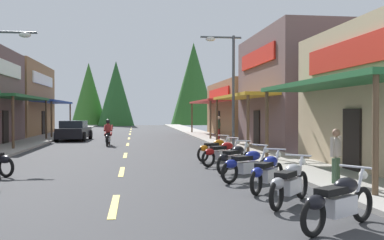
# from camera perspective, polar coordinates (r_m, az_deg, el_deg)

# --- Properties ---
(ground) EXTENTS (10.09, 82.46, 0.10)m
(ground) POSITION_cam_1_polar(r_m,az_deg,el_deg) (27.92, -8.33, -3.19)
(ground) COLOR #38383A
(sidewalk_left) EXTENTS (2.35, 82.46, 0.12)m
(sidewalk_left) POSITION_cam_1_polar(r_m,az_deg,el_deg) (28.69, -20.87, -2.92)
(sidewalk_left) COLOR #9E9991
(sidewalk_left) RESTS_ON ground
(sidewalk_right) EXTENTS (2.35, 82.46, 0.12)m
(sidewalk_right) POSITION_cam_1_polar(r_m,az_deg,el_deg) (28.50, 4.29, -2.88)
(sidewalk_right) COLOR #9E9991
(sidewalk_right) RESTS_ON ground
(centerline_dashes) EXTENTS (0.16, 56.75, 0.01)m
(centerline_dashes) POSITION_cam_1_polar(r_m,az_deg,el_deg) (30.61, -8.25, -2.72)
(centerline_dashes) COLOR #E0C64C
(centerline_dashes) RESTS_ON ground
(storefront_right_middle) EXTENTS (9.30, 9.31, 6.53)m
(storefront_right_middle) POSITION_cam_1_polar(r_m,az_deg,el_deg) (26.65, 16.23, 3.71)
(storefront_right_middle) COLOR brown
(storefront_right_middle) RESTS_ON ground
(storefront_right_far) EXTENTS (9.48, 11.84, 4.52)m
(storefront_right_far) POSITION_cam_1_polar(r_m,az_deg,el_deg) (37.54, 9.20, 1.41)
(storefront_right_far) COLOR olive
(storefront_right_far) RESTS_ON ground
(streetlamp_left) EXTENTS (2.11, 0.30, 5.52)m
(streetlamp_left) POSITION_cam_1_polar(r_m,az_deg,el_deg) (20.55, -23.16, 5.60)
(streetlamp_left) COLOR #474C51
(streetlamp_left) RESTS_ON ground
(streetlamp_right) EXTENTS (2.11, 0.30, 5.90)m
(streetlamp_right) POSITION_cam_1_polar(r_m,az_deg,el_deg) (22.56, 4.59, 5.80)
(streetlamp_right) COLOR #474C51
(streetlamp_right) RESTS_ON ground
(motorcycle_parked_right_0) EXTENTS (1.85, 1.24, 1.04)m
(motorcycle_parked_right_0) POSITION_cam_1_polar(r_m,az_deg,el_deg) (7.90, 18.48, -9.91)
(motorcycle_parked_right_0) COLOR black
(motorcycle_parked_right_0) RESTS_ON ground
(motorcycle_parked_right_1) EXTENTS (1.47, 1.69, 1.04)m
(motorcycle_parked_right_1) POSITION_cam_1_polar(r_m,az_deg,el_deg) (9.67, 12.54, -7.88)
(motorcycle_parked_right_1) COLOR black
(motorcycle_parked_right_1) RESTS_ON ground
(motorcycle_parked_right_2) EXTENTS (1.41, 1.74, 1.04)m
(motorcycle_parked_right_2) POSITION_cam_1_polar(r_m,az_deg,el_deg) (11.24, 9.75, -6.63)
(motorcycle_parked_right_2) COLOR black
(motorcycle_parked_right_2) RESTS_ON ground
(motorcycle_parked_right_3) EXTENTS (1.86, 1.23, 1.04)m
(motorcycle_parked_right_3) POSITION_cam_1_polar(r_m,az_deg,el_deg) (12.74, 7.22, -5.73)
(motorcycle_parked_right_3) COLOR black
(motorcycle_parked_right_3) RESTS_ON ground
(motorcycle_parked_right_4) EXTENTS (1.56, 1.61, 1.04)m
(motorcycle_parked_right_4) POSITION_cam_1_polar(r_m,az_deg,el_deg) (14.54, 5.55, -4.89)
(motorcycle_parked_right_4) COLOR black
(motorcycle_parked_right_4) RESTS_ON ground
(motorcycle_parked_right_5) EXTENTS (1.85, 1.24, 1.04)m
(motorcycle_parked_right_5) POSITION_cam_1_polar(r_m,az_deg,el_deg) (16.36, 4.00, -4.24)
(motorcycle_parked_right_5) COLOR black
(motorcycle_parked_right_5) RESTS_ON ground
(motorcycle_parked_right_6) EXTENTS (1.76, 1.38, 1.04)m
(motorcycle_parked_right_6) POSITION_cam_1_polar(r_m,az_deg,el_deg) (18.00, 3.02, -3.76)
(motorcycle_parked_right_6) COLOR black
(motorcycle_parked_right_6) RESTS_ON ground
(rider_cruising_lead) EXTENTS (0.60, 2.14, 1.57)m
(rider_cruising_lead) POSITION_cam_1_polar(r_m,az_deg,el_deg) (26.58, -10.85, -1.89)
(rider_cruising_lead) COLOR black
(rider_cruising_lead) RESTS_ON ground
(pedestrian_browsing) EXTENTS (0.46, 0.43, 1.55)m
(pedestrian_browsing) POSITION_cam_1_polar(r_m,az_deg,el_deg) (12.18, 18.19, -4.18)
(pedestrian_browsing) COLOR #3F593F
(pedestrian_browsing) RESTS_ON ground
(pedestrian_waiting) EXTENTS (0.36, 0.54, 1.73)m
(pedestrian_waiting) POSITION_cam_1_polar(r_m,az_deg,el_deg) (29.58, 3.47, -0.90)
(pedestrian_waiting) COLOR maroon
(pedestrian_waiting) RESTS_ON ground
(parked_car_curbside) EXTENTS (2.25, 4.39, 1.40)m
(parked_car_curbside) POSITION_cam_1_polar(r_m,az_deg,el_deg) (32.31, -15.06, -1.34)
(parked_car_curbside) COLOR black
(parked_car_curbside) RESTS_ON ground
(treeline_backdrop) EXTENTS (23.18, 11.59, 13.43)m
(treeline_backdrop) POSITION_cam_1_polar(r_m,az_deg,el_deg) (71.13, -3.16, 4.27)
(treeline_backdrop) COLOR #1E5323
(treeline_backdrop) RESTS_ON ground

